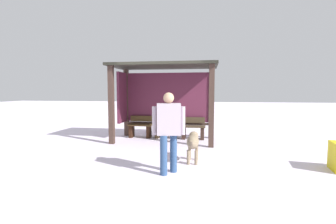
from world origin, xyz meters
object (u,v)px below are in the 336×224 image
at_px(bench_left_inside, 140,128).
at_px(person_walking, 169,126).
at_px(bench_center_inside, 166,129).
at_px(dog, 193,142).
at_px(bus_shelter, 161,86).
at_px(bench_right_inside, 193,130).

bearing_deg(bench_left_inside, person_walking, -66.45).
xyz_separation_m(bench_center_inside, dog, (1.09, -2.73, 0.13)).
xyz_separation_m(bus_shelter, bench_right_inside, (1.06, 0.19, -1.48)).
bearing_deg(person_walking, bus_shelter, 102.88).
bearing_deg(bus_shelter, bench_right_inside, 10.01).
xyz_separation_m(bench_left_inside, dog, (2.02, -2.72, 0.13)).
bearing_deg(bench_left_inside, bus_shelter, -13.12).
bearing_deg(bench_center_inside, bench_right_inside, 0.02).
bearing_deg(bench_right_inside, bus_shelter, -169.99).
distance_m(bench_center_inside, person_walking, 3.77).
bearing_deg(dog, person_walking, -114.53).
bearing_deg(dog, bench_center_inside, 111.75).
bearing_deg(bench_left_inside, bench_center_inside, 0.08).
relative_size(bench_right_inside, dog, 0.85).
xyz_separation_m(bench_center_inside, person_walking, (0.66, -3.66, 0.62)).
height_order(bus_shelter, bench_center_inside, bus_shelter).
bearing_deg(bus_shelter, bench_center_inside, 54.86).
xyz_separation_m(bus_shelter, bench_center_inside, (0.13, 0.19, -1.47)).
height_order(person_walking, dog, person_walking).
relative_size(bench_right_inside, person_walking, 0.52).
distance_m(bench_left_inside, person_walking, 4.04).
height_order(bench_center_inside, person_walking, person_walking).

